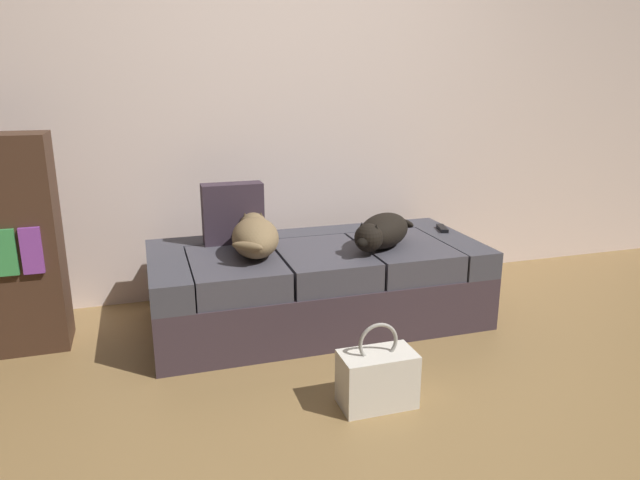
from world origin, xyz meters
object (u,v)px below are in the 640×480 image
handbag (377,378)px  dog_tan (255,235)px  tv_remote (442,228)px  dog_dark (381,232)px  throw_pillow (233,213)px  couch (317,284)px

handbag → dog_tan: bearing=110.7°
dog_tan → tv_remote: size_ratio=3.89×
dog_dark → handbag: dog_dark is taller
tv_remote → dog_tan: bearing=-157.4°
dog_tan → tv_remote: (1.20, 0.14, -0.09)m
tv_remote → handbag: tv_remote is taller
dog_dark → handbag: 0.95m
dog_tan → dog_dark: (0.68, -0.11, -0.01)m
dog_dark → throw_pillow: throw_pillow is taller
dog_dark → tv_remote: 0.58m
couch → dog_dark: dog_dark is taller
couch → dog_tan: 0.48m
dog_dark → throw_pillow: bearing=154.3°
dog_tan → dog_dark: 0.69m
dog_tan → throw_pillow: throw_pillow is taller
handbag → throw_pillow: bearing=109.7°
dog_tan → dog_dark: bearing=-9.1°
dog_dark → tv_remote: dog_dark is taller
couch → throw_pillow: size_ratio=5.39×
dog_tan → handbag: dog_tan is taller
dog_tan → throw_pillow: bearing=106.1°
dog_tan → throw_pillow: (-0.07, 0.25, 0.07)m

